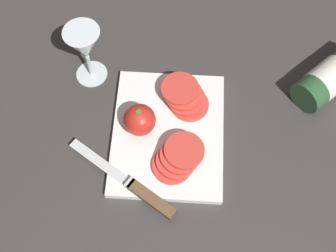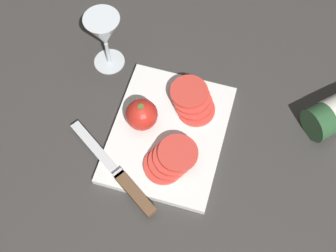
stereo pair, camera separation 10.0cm
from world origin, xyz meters
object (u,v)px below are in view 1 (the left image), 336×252
(knife, at_px, (142,192))
(tomato_slice_stack_far, at_px, (178,158))
(whole_tomato, at_px, (140,120))
(wine_glass, at_px, (85,46))
(wine_bottle, at_px, (335,73))
(tomato_slice_stack_near, at_px, (185,97))

(knife, bearing_deg, tomato_slice_stack_far, -99.21)
(whole_tomato, distance_m, tomato_slice_stack_far, 0.12)
(wine_glass, xyz_separation_m, tomato_slice_stack_far, (-0.22, -0.22, -0.08))
(knife, bearing_deg, whole_tomato, -50.27)
(whole_tomato, height_order, knife, whole_tomato)
(wine_bottle, xyz_separation_m, tomato_slice_stack_near, (-0.08, 0.34, -0.01))
(knife, bearing_deg, tomato_slice_stack_near, -75.58)
(wine_glass, xyz_separation_m, whole_tomato, (-0.14, -0.13, -0.06))
(wine_glass, bearing_deg, whole_tomato, -137.74)
(wine_bottle, bearing_deg, tomato_slice_stack_near, 103.22)
(wine_glass, height_order, tomato_slice_stack_far, wine_glass)
(tomato_slice_stack_near, bearing_deg, wine_glass, 73.02)
(wine_bottle, relative_size, wine_glass, 1.65)
(tomato_slice_stack_near, relative_size, tomato_slice_stack_far, 1.00)
(wine_glass, height_order, knife, wine_glass)
(wine_glass, height_order, tomato_slice_stack_near, wine_glass)
(wine_glass, distance_m, tomato_slice_stack_far, 0.32)
(whole_tomato, bearing_deg, knife, -173.61)
(tomato_slice_stack_far, bearing_deg, tomato_slice_stack_near, -2.94)
(wine_bottle, height_order, tomato_slice_stack_far, wine_bottle)
(whole_tomato, distance_m, tomato_slice_stack_near, 0.12)
(wine_bottle, height_order, whole_tomato, whole_tomato)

